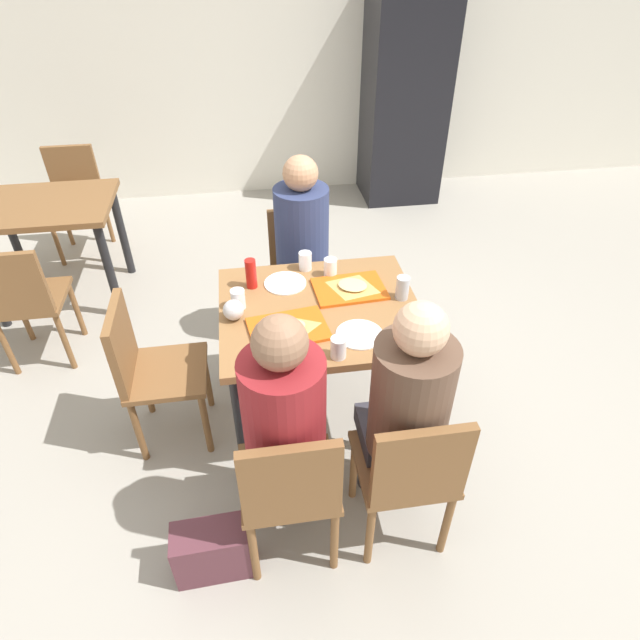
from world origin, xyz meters
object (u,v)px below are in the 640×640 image
object	(u,v)px
pizza_slice_a	(288,328)
condiment_bottle	(251,274)
main_table	(320,325)
handbag	(212,551)
tray_red_near	(288,329)
paper_plate_near_edge	(360,334)
chair_far_side	(301,266)
background_chair_near	(24,298)
chair_near_left	(290,487)
person_in_red	(284,418)
background_chair_far	(76,193)
paper_plate_center	(285,283)
plastic_cup_c	(238,299)
plastic_cup_a	(305,261)
soda_can	(402,288)
tray_red_far	(349,289)
chair_near_right	(410,471)
background_table	(48,221)
person_in_brown_jacket	(406,404)
foil_bundle	(233,310)
person_far_side	(303,243)
pizza_slice_b	(353,286)
plastic_cup_b	(338,348)
chair_left_end	(148,365)
drink_fridge	(405,96)
plastic_cup_d	(330,268)

from	to	relation	value
pizza_slice_a	condiment_bottle	distance (m)	0.43
main_table	handbag	xyz separation A→B (m)	(-0.60, -0.83, -0.51)
main_table	tray_red_near	size ratio (longest dim) A/B	2.74
tray_red_near	paper_plate_near_edge	xyz separation A→B (m)	(0.32, -0.09, -0.00)
chair_far_side	background_chair_near	size ratio (longest dim) A/B	1.00
chair_near_left	person_in_red	size ratio (longest dim) A/B	0.68
background_chair_far	paper_plate_center	bearing A→B (deg)	-52.13
plastic_cup_c	handbag	bearing A→B (deg)	-102.73
plastic_cup_a	condiment_bottle	xyz separation A→B (m)	(-0.30, -0.13, 0.03)
soda_can	plastic_cup_a	bearing A→B (deg)	142.18
soda_can	tray_red_far	bearing A→B (deg)	156.41
chair_near_right	paper_plate_center	distance (m)	1.15
chair_near_left	paper_plate_center	bearing A→B (deg)	84.64
plastic_cup_a	background_table	xyz separation A→B (m)	(-1.63, 1.08, -0.18)
person_in_brown_jacket	background_chair_far	xyz separation A→B (m)	(-1.90, 2.85, -0.25)
plastic_cup_a	foil_bundle	bearing A→B (deg)	-135.51
person_in_brown_jacket	soda_can	distance (m)	0.72
person_far_side	background_chair_near	size ratio (longest dim) A/B	1.48
foil_bundle	background_chair_far	distance (m)	2.54
person_far_side	condiment_bottle	bearing A→B (deg)	-126.23
person_far_side	soda_can	xyz separation A→B (m)	(0.42, -0.65, 0.08)
main_table	pizza_slice_a	size ratio (longest dim) A/B	3.90
pizza_slice_b	plastic_cup_b	world-z (taller)	plastic_cup_b
person_in_red	tray_red_near	size ratio (longest dim) A/B	3.51
condiment_bottle	chair_left_end	bearing A→B (deg)	-156.95
background_chair_near	background_chair_far	size ratio (longest dim) A/B	1.00
handbag	background_table	xyz separation A→B (m)	(-1.06, 2.28, 0.49)
paper_plate_near_edge	background_chair_near	distance (m)	2.06
chair_left_end	chair_near_right	bearing A→B (deg)	-35.94
tray_red_far	plastic_cup_b	size ratio (longest dim) A/B	3.60
paper_plate_center	handbag	distance (m)	1.32
main_table	chair_left_end	distance (m)	0.89
chair_far_side	paper_plate_center	size ratio (longest dim) A/B	3.88
soda_can	foil_bundle	bearing A→B (deg)	-177.06
tray_red_near	pizza_slice_b	size ratio (longest dim) A/B	1.33
plastic_cup_a	handbag	xyz separation A→B (m)	(-0.57, -1.20, -0.67)
person_far_side	condiment_bottle	xyz separation A→B (m)	(-0.32, -0.44, 0.10)
chair_near_left	tray_red_near	xyz separation A→B (m)	(0.07, 0.66, 0.27)
paper_plate_center	chair_near_left	bearing A→B (deg)	-95.36
person_far_side	background_chair_near	xyz separation A→B (m)	(-1.66, 0.04, -0.25)
drink_fridge	background_table	xyz separation A→B (m)	(-2.88, -1.40, -0.32)
plastic_cup_a	foil_bundle	xyz separation A→B (m)	(-0.39, -0.39, 0.00)
chair_near_left	paper_plate_center	size ratio (longest dim) A/B	3.88
chair_near_left	person_far_side	bearing A→B (deg)	80.60
person_in_brown_jacket	person_far_side	world-z (taller)	same
person_in_red	paper_plate_center	distance (m)	0.92
main_table	handbag	world-z (taller)	main_table
person_far_side	plastic_cup_d	bearing A→B (deg)	-75.96
plastic_cup_a	background_chair_near	size ratio (longest dim) A/B	0.12
chair_left_end	paper_plate_center	distance (m)	0.81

